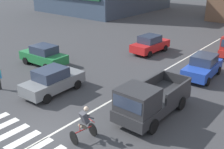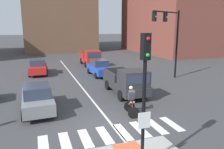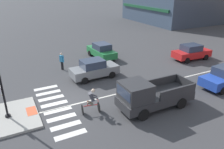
% 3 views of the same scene
% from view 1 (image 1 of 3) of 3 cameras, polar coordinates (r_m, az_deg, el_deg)
% --- Properties ---
extents(ground_plane, '(300.00, 300.00, 0.00)m').
position_cam_1_polar(ground_plane, '(13.50, -14.38, -12.49)').
color(ground_plane, '#3D3D3F').
extents(crosswalk_stripe_b, '(0.44, 1.80, 0.01)m').
position_cam_1_polar(crosswalk_stripe_b, '(14.86, -22.35, -10.08)').
color(crosswalk_stripe_b, silver).
rests_on(crosswalk_stripe_b, ground).
extents(crosswalk_stripe_c, '(0.44, 1.80, 0.01)m').
position_cam_1_polar(crosswalk_stripe_c, '(14.16, -20.47, -11.49)').
color(crosswalk_stripe_c, silver).
rests_on(crosswalk_stripe_c, ground).
extents(crosswalk_stripe_d, '(0.44, 1.80, 0.01)m').
position_cam_1_polar(crosswalk_stripe_d, '(13.47, -18.37, -13.04)').
color(crosswalk_stripe_d, silver).
rests_on(crosswalk_stripe_d, ground).
extents(crosswalk_stripe_e, '(0.44, 1.80, 0.01)m').
position_cam_1_polar(crosswalk_stripe_e, '(12.82, -16.03, -14.72)').
color(crosswalk_stripe_e, silver).
rests_on(crosswalk_stripe_e, ground).
extents(lane_centre_line, '(0.14, 28.00, 0.01)m').
position_cam_1_polar(lane_centre_line, '(20.08, 9.24, -0.17)').
color(lane_centre_line, silver).
rests_on(lane_centre_line, ground).
extents(car_green_cross_left, '(4.17, 1.99, 1.64)m').
position_cam_1_polar(car_green_cross_left, '(22.38, -14.29, 3.96)').
color(car_green_cross_left, '#237A3D').
rests_on(car_green_cross_left, ground).
extents(car_grey_westbound_near, '(1.95, 4.16, 1.64)m').
position_cam_1_polar(car_grey_westbound_near, '(17.27, -12.46, -1.28)').
color(car_grey_westbound_near, slate).
rests_on(car_grey_westbound_near, ground).
extents(car_red_westbound_distant, '(2.03, 4.19, 1.64)m').
position_cam_1_polar(car_red_westbound_distant, '(25.13, 8.09, 6.39)').
color(car_red_westbound_distant, red).
rests_on(car_red_westbound_distant, ground).
extents(car_blue_eastbound_far, '(2.01, 4.18, 1.64)m').
position_cam_1_polar(car_blue_eastbound_far, '(20.33, 18.72, 1.63)').
color(car_blue_eastbound_far, '#2347B7').
rests_on(car_blue_eastbound_far, ground).
extents(pickup_truck_charcoal_eastbound_mid, '(2.09, 5.11, 2.08)m').
position_cam_1_polar(pickup_truck_charcoal_eastbound_mid, '(14.16, 7.93, -5.60)').
color(pickup_truck_charcoal_eastbound_mid, '#2D2D30').
rests_on(pickup_truck_charcoal_eastbound_mid, ground).
extents(cyclist, '(0.85, 1.19, 1.68)m').
position_cam_1_polar(cyclist, '(12.45, -5.91, -10.24)').
color(cyclist, black).
rests_on(cyclist, ground).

